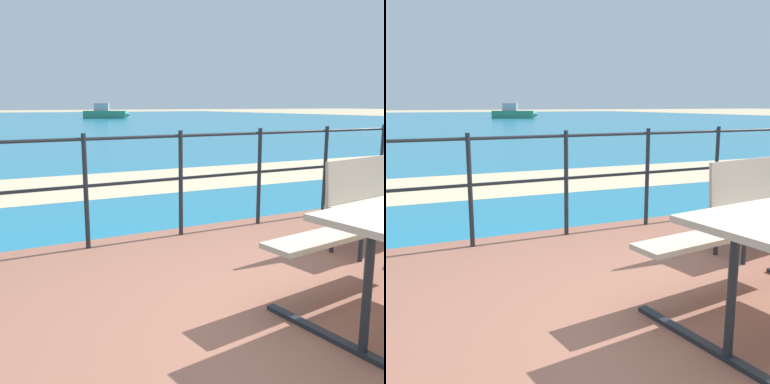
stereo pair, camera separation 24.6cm
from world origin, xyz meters
TOP-DOWN VIEW (x-y plane):
  - ground_plane at (0.00, 0.00)m, footprint 240.00×240.00m
  - patio_paving at (0.00, 0.00)m, footprint 6.40×5.20m
  - sea_water at (0.00, 40.00)m, footprint 90.00×90.00m
  - beach_strip at (0.00, 6.01)m, footprint 54.06×4.57m
  - railing_fence at (0.00, 2.36)m, footprint 5.94×0.04m
  - boat_near at (11.53, 43.43)m, footprint 4.61×2.95m

SIDE VIEW (x-z plane):
  - ground_plane at x=0.00m, z-range 0.00..0.00m
  - sea_water at x=0.00m, z-range 0.00..0.01m
  - beach_strip at x=0.00m, z-range 0.00..0.01m
  - patio_paving at x=0.00m, z-range 0.00..0.06m
  - boat_near at x=11.53m, z-range -0.24..1.27m
  - railing_fence at x=0.00m, z-range 0.18..1.27m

